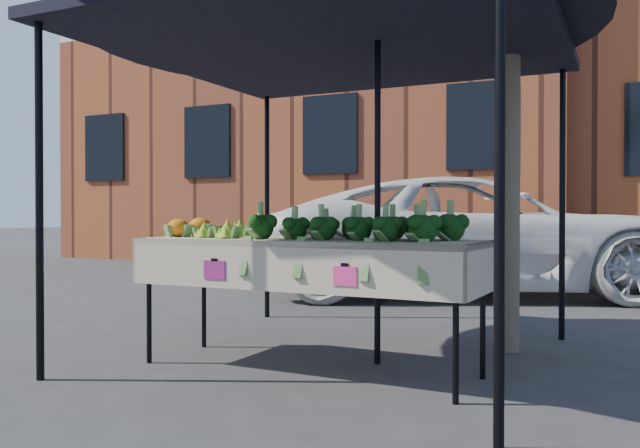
{
  "coord_description": "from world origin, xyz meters",
  "views": [
    {
      "loc": [
        2.05,
        -4.07,
        1.06
      ],
      "look_at": [
        0.04,
        0.11,
        1.0
      ],
      "focal_mm": 36.78,
      "sensor_mm": 36.0,
      "label": 1
    }
  ],
  "objects_px": {
    "canopy": "(337,174)",
    "vehicle": "(473,84)",
    "street_tree": "(510,67)",
    "table": "(307,305)"
  },
  "relations": [
    {
      "from": "canopy",
      "to": "street_tree",
      "type": "bearing_deg",
      "value": 34.49
    },
    {
      "from": "canopy",
      "to": "street_tree",
      "type": "relative_size",
      "value": 0.71
    },
    {
      "from": "vehicle",
      "to": "street_tree",
      "type": "bearing_deg",
      "value": 174.08
    },
    {
      "from": "table",
      "to": "vehicle",
      "type": "distance_m",
      "value": 5.41
    },
    {
      "from": "street_tree",
      "to": "canopy",
      "type": "bearing_deg",
      "value": -145.51
    },
    {
      "from": "vehicle",
      "to": "street_tree",
      "type": "xyz_separation_m",
      "value": [
        1.09,
        -3.6,
        -0.61
      ]
    },
    {
      "from": "canopy",
      "to": "vehicle",
      "type": "xyz_separation_m",
      "value": [
        0.04,
        4.38,
        1.46
      ]
    },
    {
      "from": "canopy",
      "to": "vehicle",
      "type": "bearing_deg",
      "value": 89.45
    },
    {
      "from": "canopy",
      "to": "street_tree",
      "type": "height_order",
      "value": "street_tree"
    },
    {
      "from": "table",
      "to": "canopy",
      "type": "relative_size",
      "value": 0.77
    }
  ]
}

